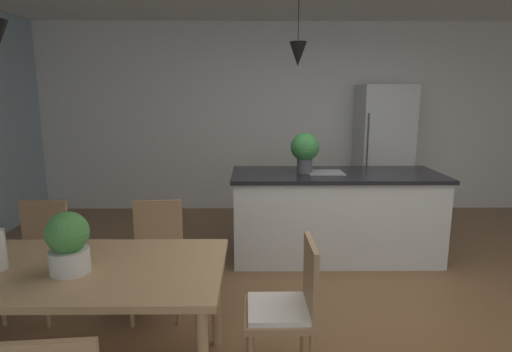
% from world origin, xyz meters
% --- Properties ---
extents(ground_plane, '(10.00, 8.40, 0.04)m').
position_xyz_m(ground_plane, '(0.00, 0.00, -0.02)').
color(ground_plane, brown).
extents(wall_back_kitchen, '(10.00, 0.12, 2.70)m').
position_xyz_m(wall_back_kitchen, '(0.00, 3.26, 1.35)').
color(wall_back_kitchen, white).
rests_on(wall_back_kitchen, ground_plane).
extents(dining_table, '(2.06, 0.91, 0.73)m').
position_xyz_m(dining_table, '(-2.16, -0.66, 0.66)').
color(dining_table, tan).
rests_on(dining_table, ground_plane).
extents(chair_far_right, '(0.43, 0.43, 0.87)m').
position_xyz_m(chair_far_right, '(-1.70, 0.17, 0.47)').
color(chair_far_right, '#A87F56').
rests_on(chair_far_right, ground_plane).
extents(chair_kitchen_end, '(0.41, 0.41, 0.87)m').
position_xyz_m(chair_kitchen_end, '(-0.76, -0.66, 0.47)').
color(chair_kitchen_end, '#A87F56').
rests_on(chair_kitchen_end, ground_plane).
extents(chair_far_left, '(0.43, 0.43, 0.87)m').
position_xyz_m(chair_far_left, '(-2.62, 0.17, 0.47)').
color(chair_far_left, '#A87F56').
rests_on(chair_far_left, ground_plane).
extents(kitchen_island, '(2.13, 0.84, 0.91)m').
position_xyz_m(kitchen_island, '(-0.10, 1.29, 0.46)').
color(kitchen_island, silver).
rests_on(kitchen_island, ground_plane).
extents(refrigerator, '(0.70, 0.67, 1.82)m').
position_xyz_m(refrigerator, '(0.85, 2.86, 0.91)').
color(refrigerator, silver).
rests_on(refrigerator, ground_plane).
extents(pendant_over_island_main, '(0.17, 0.17, 0.74)m').
position_xyz_m(pendant_over_island_main, '(-0.52, 1.29, 2.08)').
color(pendant_over_island_main, black).
extents(potted_plant_on_island, '(0.29, 0.29, 0.41)m').
position_xyz_m(potted_plant_on_island, '(-0.43, 1.29, 1.14)').
color(potted_plant_on_island, '#4C4C51').
rests_on(potted_plant_on_island, kitchen_island).
extents(potted_plant_on_table, '(0.23, 0.23, 0.34)m').
position_xyz_m(potted_plant_on_table, '(-1.96, -0.73, 0.90)').
color(potted_plant_on_table, beige).
rests_on(potted_plant_on_table, dining_table).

